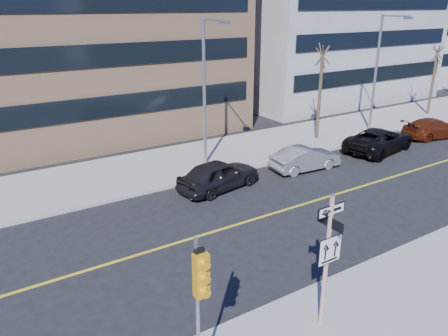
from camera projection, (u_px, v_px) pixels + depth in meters
ground at (267, 283)px, 14.59m from camera, size 120.00×120.00×0.00m
far_sidewalk at (358, 127)px, 33.09m from camera, size 66.00×6.00×0.15m
road_centerline at (397, 176)px, 23.77m from camera, size 40.00×0.14×0.01m
sign_pole at (327, 254)px, 11.75m from camera, size 0.92×0.92×4.06m
traffic_signal at (201, 287)px, 9.41m from camera, size 0.32×0.45×4.00m
parked_car_a at (219, 175)px, 21.83m from camera, size 2.58×4.73×1.53m
parked_car_b at (305, 158)px, 24.41m from camera, size 1.73×4.17×1.34m
parked_car_c at (379, 140)px, 27.52m from camera, size 3.40×5.71×1.49m
parked_car_d at (434, 128)px, 30.36m from camera, size 2.72×4.94×1.36m
streetlight_a at (206, 84)px, 23.43m from camera, size 0.55×2.25×8.00m
streetlight_b at (379, 66)px, 30.46m from camera, size 0.55×2.25×8.00m
street_tree_west at (323, 58)px, 28.11m from camera, size 1.80×1.80×6.35m
street_tree_east at (437, 55)px, 35.07m from camera, size 1.80×1.80×5.75m
building_brick at (85, 1)px, 32.19m from camera, size 18.00×18.00×18.00m
building_grey_mid at (314, 18)px, 42.98m from camera, size 20.00×16.00×15.00m
building_grey_far at (419, 11)px, 55.71m from camera, size 18.00×18.00×16.00m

